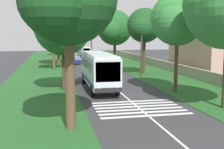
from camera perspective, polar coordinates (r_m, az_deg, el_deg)
ground at (r=27.66m, az=2.18°, el=-3.97°), size 160.00×160.00×0.00m
grass_verge_left at (r=41.71m, az=-13.88°, el=-0.18°), size 120.00×8.00×0.04m
grass_verge_right at (r=44.18m, az=7.88°, el=0.41°), size 120.00×8.00×0.04m
centre_line at (r=42.17m, az=-2.68°, el=0.11°), size 110.00×0.16×0.01m
coach_bus at (r=30.47m, az=-2.71°, el=1.21°), size 11.16×2.62×3.73m
zebra_crossing at (r=22.81m, az=5.29°, el=-6.53°), size 4.95×6.80×0.01m
trailing_car_0 at (r=50.76m, az=-2.27°, el=2.16°), size 4.30×1.78×1.43m
trailing_car_1 at (r=57.52m, az=-7.20°, el=2.77°), size 4.30×1.78×1.43m
trailing_car_2 at (r=66.95m, az=-7.64°, el=3.46°), size 4.30×1.78×1.43m
trailing_minibus_0 at (r=76.40m, az=-5.27°, el=4.68°), size 6.00×2.14×2.53m
roadside_tree_left_0 at (r=47.46m, az=-11.64°, el=8.70°), size 5.33×4.46×8.86m
roadside_tree_left_1 at (r=29.82m, az=-9.81°, el=8.97°), size 6.73×5.77×9.30m
roadside_tree_left_2 at (r=17.42m, az=-9.05°, el=14.29°), size 7.11×5.68×10.64m
roadside_tree_left_3 at (r=57.53m, az=-10.71°, el=8.00°), size 8.38×7.36×9.80m
roadside_tree_left_4 at (r=79.25m, az=-10.93°, el=8.97°), size 5.50×4.60×9.91m
roadside_tree_right_0 at (r=59.28m, az=0.35°, el=8.97°), size 8.38×7.11×10.56m
roadside_tree_right_2 at (r=90.13m, az=-4.19°, el=9.16°), size 6.55×5.59×10.75m
roadside_tree_right_3 at (r=41.60m, az=6.19°, el=9.35°), size 5.75×4.88×9.35m
roadside_tree_right_4 at (r=29.05m, az=12.46°, el=10.31°), size 6.06×5.17×9.69m
utility_pole at (r=39.15m, az=5.79°, el=5.09°), size 0.24×1.40×7.27m
roadside_wall at (r=49.94m, az=9.67°, el=2.02°), size 70.00×0.40×1.34m
roadside_building at (r=46.23m, az=18.77°, el=5.09°), size 14.32×8.29×7.48m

